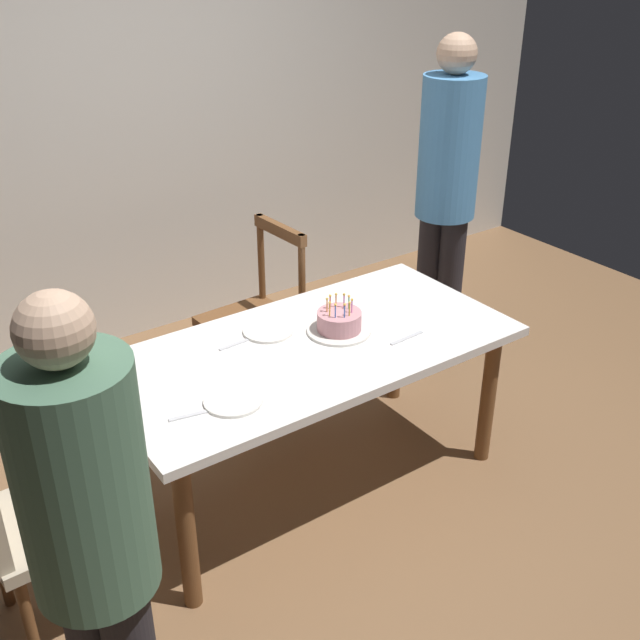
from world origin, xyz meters
The scene contains 13 objects.
ground centered at (0.00, 0.00, 0.00)m, with size 6.40×6.40×0.00m, color brown.
back_wall centered at (0.00, 1.85, 1.30)m, with size 6.40×0.10×2.60m, color beige.
dining_table centered at (0.00, 0.00, 0.64)m, with size 1.74×0.86×0.72m.
birthday_cake centered at (0.16, 0.02, 0.77)m, with size 0.28×0.28×0.16m.
plate_near_celebrant centered at (-0.48, -0.19, 0.73)m, with size 0.22×0.22×0.01m, color white.
plate_far_side centered at (-0.09, 0.19, 0.73)m, with size 0.22×0.22×0.01m, color white.
fork_near_celebrant centered at (-0.64, -0.18, 0.73)m, with size 0.18×0.02×0.01m, color silver.
fork_far_side centered at (-0.25, 0.18, 0.73)m, with size 0.18×0.02×0.01m, color silver.
fork_near_guest centered at (0.36, -0.20, 0.73)m, with size 0.18×0.02×0.01m, color silver.
chair_spindle_back centered at (0.17, 0.75, 0.46)m, with size 0.46×0.46×0.95m.
chair_upholstered centered at (-1.26, -0.10, 0.53)m, with size 0.45×0.45×0.95m.
person_celebrant centered at (-1.21, -0.79, 0.92)m, with size 0.32×0.32×1.61m.
person_guest centered at (1.24, 0.52, 1.05)m, with size 0.32×0.32×1.82m.
Camera 1 is at (-1.58, -2.31, 2.31)m, focal length 43.03 mm.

